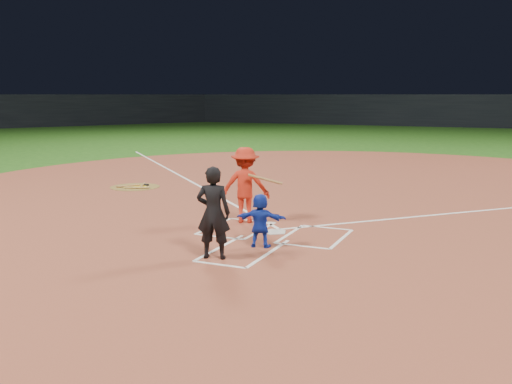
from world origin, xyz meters
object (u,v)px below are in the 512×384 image
at_px(catcher, 260,220).
at_px(on_deck_circle, 135,187).
at_px(home_plate, 275,232).
at_px(umpire, 213,213).
at_px(batter_at_plate, 245,185).

bearing_deg(catcher, on_deck_circle, -48.29).
distance_m(home_plate, catcher, 1.44).
xyz_separation_m(home_plate, umpire, (-0.30, -2.45, 0.90)).
distance_m(on_deck_circle, umpire, 9.34).
height_order(on_deck_circle, umpire, umpire).
distance_m(catcher, umpire, 1.28).
bearing_deg(on_deck_circle, batter_at_plate, -30.72).
xyz_separation_m(umpire, batter_at_plate, (-0.78, 3.15, 0.03)).
bearing_deg(home_plate, catcher, 98.57).
bearing_deg(catcher, umpire, 55.80).
xyz_separation_m(on_deck_circle, batter_at_plate, (5.78, -3.44, 0.93)).
distance_m(umpire, batter_at_plate, 3.25).
bearing_deg(umpire, batter_at_plate, -91.05).
relative_size(catcher, umpire, 0.63).
distance_m(on_deck_circle, batter_at_plate, 6.79).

